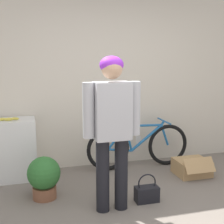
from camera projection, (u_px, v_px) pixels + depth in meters
wall_back at (104, 81)px, 4.71m from camera, size 8.00×0.07×2.60m
side_shelf at (3, 150)px, 4.21m from camera, size 0.88×0.45×0.83m
person at (112, 121)px, 3.28m from camera, size 0.62×0.25×1.68m
bicycle at (139, 146)px, 4.69m from camera, size 1.59×0.46×0.71m
banana at (8, 119)px, 4.11m from camera, size 0.28×0.08×0.04m
handbag at (147, 193)px, 3.62m from camera, size 0.27×0.14×0.34m
cardboard_box at (192, 167)px, 4.44m from camera, size 0.46×0.48×0.30m
potted_plant at (44, 176)px, 3.67m from camera, size 0.39×0.39×0.51m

